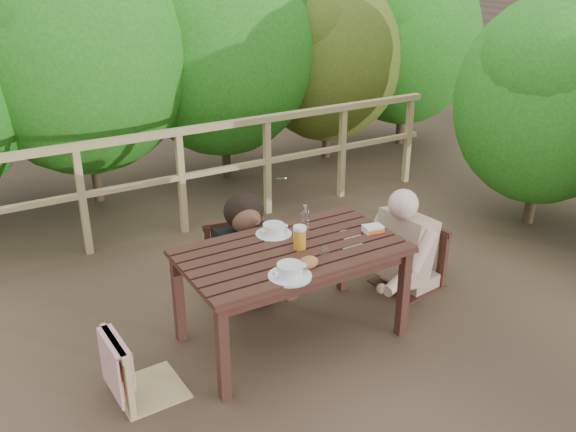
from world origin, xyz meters
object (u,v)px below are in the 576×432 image
soup_far (274,230)px  beer_glass (300,238)px  butter_tub (373,230)px  chair_far (240,234)px  diner_right (417,204)px  chair_right (411,233)px  chair_left (144,334)px  bottle (305,222)px  soup_near (290,271)px  tumbler (324,254)px  bread_roll (309,262)px  table (292,294)px  woman (238,212)px

soup_far → beer_glass: (0.04, -0.28, 0.04)m
butter_tub → chair_far: bearing=136.1°
chair_far → diner_right: bearing=-15.5°
diner_right → butter_tub: bearing=102.7°
chair_right → chair_left: bearing=-92.3°
chair_far → bottle: chair_far is taller
soup_near → tumbler: bearing=17.7°
chair_left → bread_roll: (1.01, -0.21, 0.30)m
chair_far → tumbler: size_ratio=13.62×
chair_far → beer_glass: bearing=-74.7°
chair_right → soup_far: 1.19m
chair_left → soup_far: 1.14m
chair_far → butter_tub: chair_far is taller
bottle → butter_tub: (0.45, -0.16, -0.09)m
soup_near → beer_glass: (0.24, 0.28, 0.04)m
chair_left → beer_glass: 1.14m
chair_far → beer_glass: chair_far is taller
diner_right → bottle: (-1.04, -0.05, 0.10)m
table → bottle: (0.16, 0.10, 0.46)m
diner_right → beer_glass: 1.17m
chair_far → soup_far: (0.02, -0.49, 0.23)m
chair_left → chair_far: chair_far is taller
soup_far → bread_roll: bearing=-94.6°
chair_left → woman: woman is taller
chair_far → soup_near: size_ratio=3.65×
woman → soup_far: 0.52m
chair_left → tumbler: 1.21m
beer_glass → butter_tub: bearing=-4.0°
table → butter_tub: bearing=-6.1°
chair_right → beer_glass: bearing=-88.7°
beer_glass → bottle: 0.17m
bottle → tumbler: size_ratio=3.46×
soup_far → beer_glass: size_ratio=1.49×
chair_left → bread_roll: chair_left is taller
woman → beer_glass: (0.06, -0.79, 0.10)m
table → chair_far: size_ratio=1.50×
soup_far → table: bearing=-91.0°
chair_right → butter_tub: size_ratio=6.81×
chair_left → butter_tub: 1.68m
beer_glass → bottle: bottle is taller
chair_right → soup_far: size_ratio=3.65×
chair_far → chair_right: chair_far is taller
bread_roll → tumbler: bread_roll is taller
chair_far → bread_roll: bearing=-80.4°
woman → diner_right: 1.36m
woman → bottle: 0.70m
beer_glass → bottle: (0.12, 0.12, 0.04)m
diner_right → bread_roll: (-1.23, -0.42, 0.02)m
tumbler → beer_glass: bearing=110.1°
chair_left → diner_right: bearing=-87.3°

